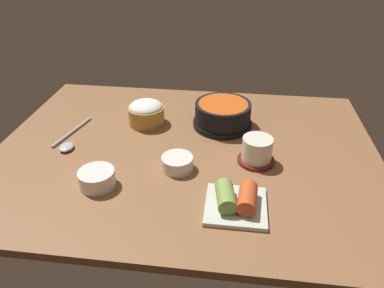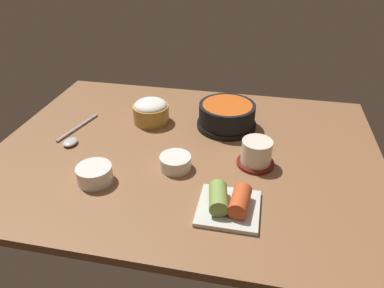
% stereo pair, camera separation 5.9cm
% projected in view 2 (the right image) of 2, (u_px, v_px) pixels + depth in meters
% --- Properties ---
extents(dining_table, '(1.00, 0.76, 0.02)m').
position_uv_depth(dining_table, '(186.00, 152.00, 0.96)').
color(dining_table, brown).
rests_on(dining_table, ground).
extents(stone_pot, '(0.17, 0.17, 0.07)m').
position_uv_depth(stone_pot, '(227.00, 115.00, 1.03)').
color(stone_pot, black).
rests_on(stone_pot, dining_table).
extents(rice_bowl, '(0.11, 0.11, 0.07)m').
position_uv_depth(rice_bowl, '(151.00, 111.00, 1.06)').
color(rice_bowl, '#B78C38').
rests_on(rice_bowl, dining_table).
extents(tea_cup_with_saucer, '(0.09, 0.09, 0.07)m').
position_uv_depth(tea_cup_with_saucer, '(256.00, 153.00, 0.88)').
color(tea_cup_with_saucer, maroon).
rests_on(tea_cup_with_saucer, dining_table).
extents(banchan_cup_center, '(0.08, 0.08, 0.03)m').
position_uv_depth(banchan_cup_center, '(175.00, 162.00, 0.87)').
color(banchan_cup_center, white).
rests_on(banchan_cup_center, dining_table).
extents(kimchi_plate, '(0.13, 0.13, 0.05)m').
position_uv_depth(kimchi_plate, '(229.00, 203.00, 0.74)').
color(kimchi_plate, silver).
rests_on(kimchi_plate, dining_table).
extents(side_bowl_near, '(0.08, 0.08, 0.04)m').
position_uv_depth(side_bowl_near, '(95.00, 174.00, 0.82)').
color(side_bowl_near, white).
rests_on(side_bowl_near, dining_table).
extents(spoon, '(0.06, 0.19, 0.01)m').
position_uv_depth(spoon, '(73.00, 137.00, 0.99)').
color(spoon, '#B7B7BC').
rests_on(spoon, dining_table).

